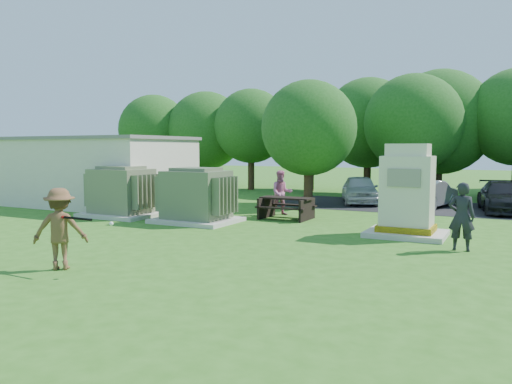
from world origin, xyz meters
The scene contains 16 objects.
ground centered at (0.00, 0.00, 0.00)m, with size 120.00×120.00×0.00m, color #2D6619.
service_building centered at (-11.00, 7.00, 1.60)m, with size 10.00×5.00×3.20m, color beige.
service_building_roof centered at (-11.00, 7.00, 3.27)m, with size 10.20×5.20×0.15m, color slate.
parking_strip centered at (7.00, 13.50, 0.01)m, with size 20.00×6.00×0.01m, color #232326.
transformer_left centered at (-6.50, 4.50, 0.97)m, with size 3.00×2.40×2.07m.
transformer_right centered at (-2.80, 4.50, 0.97)m, with size 3.00×2.40×2.07m.
generator_cabinet centered at (4.88, 5.01, 1.29)m, with size 2.41×1.98×2.94m.
picnic_table centered at (-0.11, 6.83, 0.54)m, with size 2.03×1.52×0.87m.
batter centered at (-1.42, -3.13, 0.95)m, with size 1.22×0.70×1.89m, color brown.
person_by_generator centered at (6.64, 3.36, 0.94)m, with size 0.69×0.45×1.89m, color black.
person_at_picnic centered at (-0.77, 7.83, 0.94)m, with size 0.91×0.71×1.88m, color #C4688B.
car_white centered at (0.91, 13.81, 0.71)m, with size 1.69×4.20×1.43m, color silver.
car_silver_a centered at (4.39, 13.39, 0.66)m, with size 1.39×3.99×1.31m, color silver.
car_dark centered at (7.52, 13.18, 0.67)m, with size 1.87×4.60×1.33m, color black.
batting_equipment centered at (-0.71, -3.20, 1.23)m, with size 1.53×0.26×0.16m.
tree_row centered at (1.75, 18.50, 4.15)m, with size 41.30×13.30×7.30m.
Camera 1 is at (7.82, -11.17, 2.79)m, focal length 35.00 mm.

